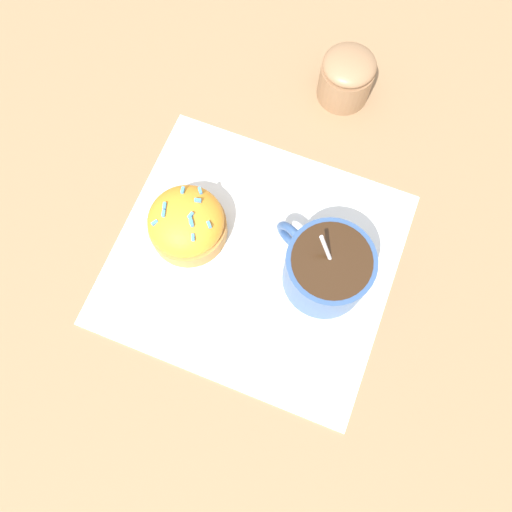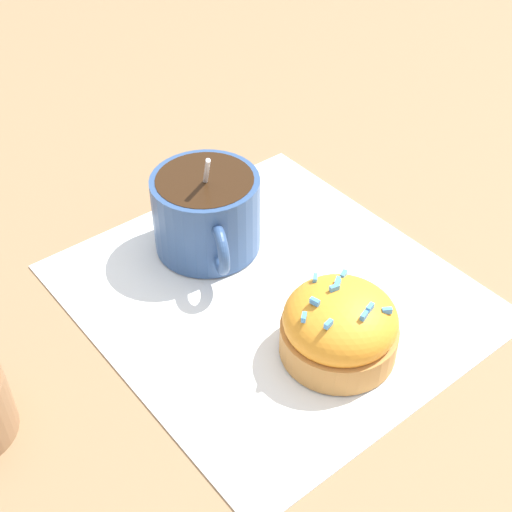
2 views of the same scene
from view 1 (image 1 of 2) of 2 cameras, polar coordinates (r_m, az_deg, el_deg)
ground_plane at (r=0.56m, az=-0.24°, el=-0.28°), size 3.00×3.00×0.00m
paper_napkin at (r=0.56m, az=-0.24°, el=-0.24°), size 0.32×0.29×0.00m
coffee_cup at (r=0.52m, az=8.10°, el=-1.40°), size 0.11×0.09×0.10m
frosted_pastry at (r=0.55m, az=-7.82°, el=3.90°), size 0.09×0.09×0.06m
sugar_bowl at (r=0.65m, az=10.31°, el=19.52°), size 0.06×0.06×0.07m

